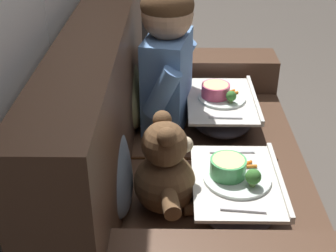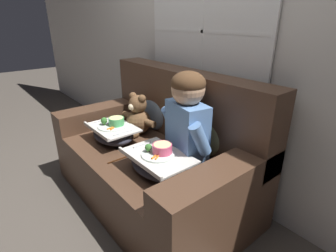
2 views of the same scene
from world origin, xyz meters
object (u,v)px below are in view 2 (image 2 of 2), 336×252
Objects in this scene: throw_pillow_behind_child at (204,130)px; child_figure at (187,114)px; throw_pillow_behind_teddy at (155,109)px; teddy_bear at (138,117)px; lap_tray_child at (158,162)px; lap_tray_teddy at (113,132)px; couch at (157,157)px.

throw_pillow_behind_child is 0.24m from child_figure.
teddy_bear is at bearing -89.76° from throw_pillow_behind_teddy.
teddy_bear is at bearing 158.20° from lap_tray_child.
lap_tray_teddy is at bearing -157.92° from child_figure.
lap_tray_child is (0.31, -0.22, 0.17)m from couch.
couch is 0.42m from lap_tray_child.
throw_pillow_behind_teddy is at bearing 90.03° from lap_tray_teddy.
teddy_bear is at bearing 175.39° from couch.
child_figure is 0.72m from lap_tray_teddy.
throw_pillow_behind_teddy is (-0.62, 0.00, 0.00)m from throw_pillow_behind_child.
couch is at bearing 35.70° from lap_tray_teddy.
lap_tray_teddy is (-0.31, -0.22, 0.18)m from couch.
teddy_bear is at bearing 89.87° from lap_tray_teddy.
throw_pillow_behind_teddy is at bearing 90.24° from teddy_bear.
throw_pillow_behind_child is 0.64m from teddy_bear.
child_figure is at bearing -90.07° from throw_pillow_behind_child.
throw_pillow_behind_child reaches higher than lap_tray_child.
teddy_bear is (-0.61, -0.00, -0.20)m from child_figure.
child_figure reaches higher than couch.
teddy_bear is at bearing -179.64° from child_figure.
lap_tray_teddy is (-0.00, -0.25, -0.08)m from teddy_bear.
couch reaches higher than lap_tray_teddy.
lap_tray_child is at bearing -89.96° from child_figure.
child_figure is 0.65m from teddy_bear.
throw_pillow_behind_teddy is at bearing 145.12° from lap_tray_child.
throw_pillow_behind_child is 1.04× the size of teddy_bear.
throw_pillow_behind_teddy is 1.00× the size of teddy_bear.
child_figure is (0.31, 0.03, 0.45)m from couch.
throw_pillow_behind_child is 0.63× the size of child_figure.
throw_pillow_behind_teddy is 0.91× the size of lap_tray_teddy.
throw_pillow_behind_child is at bearing 0.00° from throw_pillow_behind_teddy.
child_figure reaches higher than teddy_bear.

